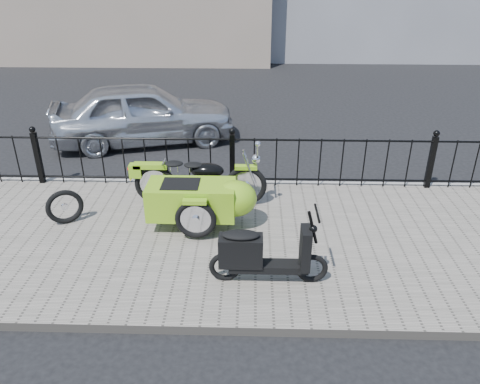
{
  "coord_description": "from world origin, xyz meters",
  "views": [
    {
      "loc": [
        0.36,
        -6.38,
        3.8
      ],
      "look_at": [
        0.18,
        -0.1,
        0.67
      ],
      "focal_mm": 35.0,
      "sensor_mm": 36.0,
      "label": 1
    }
  ],
  "objects_px": {
    "sedan_car": "(144,113)",
    "spare_tire": "(65,207)",
    "scooter": "(260,255)",
    "motorcycle_sidecar": "(204,195)"
  },
  "relations": [
    {
      "from": "sedan_car",
      "to": "spare_tire",
      "type": "bearing_deg",
      "value": 158.98
    },
    {
      "from": "spare_tire",
      "to": "sedan_car",
      "type": "height_order",
      "value": "sedan_car"
    },
    {
      "from": "scooter",
      "to": "sedan_car",
      "type": "xyz_separation_m",
      "value": [
        -2.59,
        5.32,
        0.18
      ]
    },
    {
      "from": "scooter",
      "to": "sedan_car",
      "type": "height_order",
      "value": "sedan_car"
    },
    {
      "from": "motorcycle_sidecar",
      "to": "spare_tire",
      "type": "height_order",
      "value": "motorcycle_sidecar"
    },
    {
      "from": "scooter",
      "to": "motorcycle_sidecar",
      "type": "bearing_deg",
      "value": 119.84
    },
    {
      "from": "spare_tire",
      "to": "sedan_car",
      "type": "bearing_deg",
      "value": 84.32
    },
    {
      "from": "motorcycle_sidecar",
      "to": "scooter",
      "type": "distance_m",
      "value": 1.69
    },
    {
      "from": "spare_tire",
      "to": "motorcycle_sidecar",
      "type": "bearing_deg",
      "value": 2.37
    },
    {
      "from": "scooter",
      "to": "spare_tire",
      "type": "height_order",
      "value": "scooter"
    }
  ]
}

